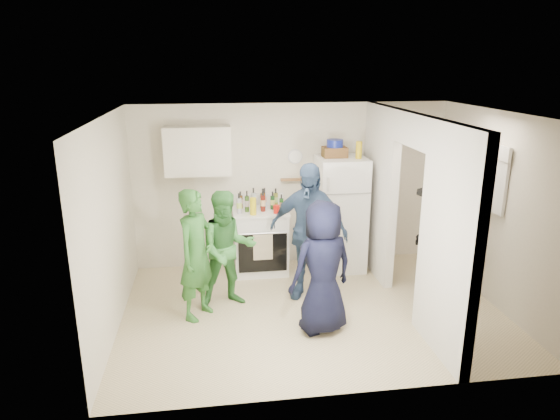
{
  "coord_description": "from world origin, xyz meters",
  "views": [
    {
      "loc": [
        -1.22,
        -5.68,
        3.08
      ],
      "look_at": [
        -0.36,
        0.4,
        1.25
      ],
      "focal_mm": 32.0,
      "sensor_mm": 36.0,
      "label": 1
    }
  ],
  "objects_px": {
    "stove": "(260,241)",
    "person_nook": "(435,237)",
    "wicker_basket": "(335,152)",
    "fridge": "(340,214)",
    "person_green_left": "(197,255)",
    "person_navy": "(323,268)",
    "blue_bowl": "(335,143)",
    "yellow_cup_stack_top": "(359,150)",
    "person_denim": "(308,231)",
    "person_green_center": "(227,249)"
  },
  "relations": [
    {
      "from": "stove",
      "to": "wicker_basket",
      "type": "height_order",
      "value": "wicker_basket"
    },
    {
      "from": "fridge",
      "to": "person_green_left",
      "type": "xyz_separation_m",
      "value": [
        -2.12,
        -1.26,
        -0.04
      ]
    },
    {
      "from": "person_denim",
      "to": "person_navy",
      "type": "bearing_deg",
      "value": -59.02
    },
    {
      "from": "blue_bowl",
      "to": "yellow_cup_stack_top",
      "type": "distance_m",
      "value": 0.36
    },
    {
      "from": "person_navy",
      "to": "stove",
      "type": "bearing_deg",
      "value": -91.93
    },
    {
      "from": "fridge",
      "to": "person_nook",
      "type": "relative_size",
      "value": 1.05
    },
    {
      "from": "yellow_cup_stack_top",
      "to": "person_navy",
      "type": "relative_size",
      "value": 0.16
    },
    {
      "from": "fridge",
      "to": "blue_bowl",
      "type": "height_order",
      "value": "blue_bowl"
    },
    {
      "from": "wicker_basket",
      "to": "yellow_cup_stack_top",
      "type": "height_order",
      "value": "yellow_cup_stack_top"
    },
    {
      "from": "fridge",
      "to": "person_green_left",
      "type": "height_order",
      "value": "fridge"
    },
    {
      "from": "stove",
      "to": "person_green_left",
      "type": "xyz_separation_m",
      "value": [
        -0.91,
        -1.29,
        0.34
      ]
    },
    {
      "from": "stove",
      "to": "person_nook",
      "type": "relative_size",
      "value": 0.59
    },
    {
      "from": "wicker_basket",
      "to": "blue_bowl",
      "type": "bearing_deg",
      "value": 0.0
    },
    {
      "from": "blue_bowl",
      "to": "person_denim",
      "type": "bearing_deg",
      "value": -120.96
    },
    {
      "from": "wicker_basket",
      "to": "person_denim",
      "type": "bearing_deg",
      "value": -120.96
    },
    {
      "from": "stove",
      "to": "person_green_left",
      "type": "distance_m",
      "value": 1.62
    },
    {
      "from": "fridge",
      "to": "person_navy",
      "type": "bearing_deg",
      "value": -110.46
    },
    {
      "from": "person_green_center",
      "to": "person_nook",
      "type": "height_order",
      "value": "person_nook"
    },
    {
      "from": "blue_bowl",
      "to": "person_green_center",
      "type": "distance_m",
      "value": 2.27
    },
    {
      "from": "person_green_left",
      "to": "person_nook",
      "type": "xyz_separation_m",
      "value": [
        3.15,
        0.19,
        0.0
      ]
    },
    {
      "from": "fridge",
      "to": "person_green_left",
      "type": "bearing_deg",
      "value": -149.26
    },
    {
      "from": "stove",
      "to": "person_green_center",
      "type": "relative_size",
      "value": 0.63
    },
    {
      "from": "wicker_basket",
      "to": "person_nook",
      "type": "height_order",
      "value": "wicker_basket"
    },
    {
      "from": "blue_bowl",
      "to": "person_navy",
      "type": "distance_m",
      "value": 2.26
    },
    {
      "from": "person_green_left",
      "to": "person_green_center",
      "type": "distance_m",
      "value": 0.46
    },
    {
      "from": "stove",
      "to": "person_denim",
      "type": "bearing_deg",
      "value": -59.75
    },
    {
      "from": "person_navy",
      "to": "person_nook",
      "type": "relative_size",
      "value": 0.97
    },
    {
      "from": "wicker_basket",
      "to": "person_nook",
      "type": "relative_size",
      "value": 0.21
    },
    {
      "from": "stove",
      "to": "person_denim",
      "type": "relative_size",
      "value": 0.52
    },
    {
      "from": "stove",
      "to": "fridge",
      "type": "height_order",
      "value": "fridge"
    },
    {
      "from": "blue_bowl",
      "to": "person_green_left",
      "type": "relative_size",
      "value": 0.15
    },
    {
      "from": "person_navy",
      "to": "yellow_cup_stack_top",
      "type": "bearing_deg",
      "value": -135.72
    },
    {
      "from": "fridge",
      "to": "yellow_cup_stack_top",
      "type": "bearing_deg",
      "value": -24.44
    },
    {
      "from": "blue_bowl",
      "to": "person_green_left",
      "type": "xyz_separation_m",
      "value": [
        -2.02,
        -1.31,
        -1.11
      ]
    },
    {
      "from": "stove",
      "to": "person_nook",
      "type": "distance_m",
      "value": 2.52
    },
    {
      "from": "stove",
      "to": "person_navy",
      "type": "height_order",
      "value": "person_navy"
    },
    {
      "from": "person_green_left",
      "to": "stove",
      "type": "bearing_deg",
      "value": -0.27
    },
    {
      "from": "person_green_center",
      "to": "blue_bowl",
      "type": "bearing_deg",
      "value": 24.05
    },
    {
      "from": "blue_bowl",
      "to": "yellow_cup_stack_top",
      "type": "xyz_separation_m",
      "value": [
        0.32,
        -0.15,
        -0.08
      ]
    },
    {
      "from": "wicker_basket",
      "to": "person_green_center",
      "type": "xyz_separation_m",
      "value": [
        -1.64,
        -1.06,
        -1.03
      ]
    },
    {
      "from": "wicker_basket",
      "to": "blue_bowl",
      "type": "distance_m",
      "value": 0.13
    },
    {
      "from": "blue_bowl",
      "to": "person_nook",
      "type": "relative_size",
      "value": 0.15
    },
    {
      "from": "yellow_cup_stack_top",
      "to": "person_denim",
      "type": "bearing_deg",
      "value": -138.04
    },
    {
      "from": "yellow_cup_stack_top",
      "to": "person_nook",
      "type": "relative_size",
      "value": 0.15
    },
    {
      "from": "blue_bowl",
      "to": "person_navy",
      "type": "height_order",
      "value": "blue_bowl"
    },
    {
      "from": "stove",
      "to": "person_green_left",
      "type": "bearing_deg",
      "value": -125.18
    },
    {
      "from": "person_green_left",
      "to": "person_denim",
      "type": "bearing_deg",
      "value": -41.07
    },
    {
      "from": "fridge",
      "to": "person_green_center",
      "type": "bearing_deg",
      "value": -149.85
    },
    {
      "from": "wicker_basket",
      "to": "person_nook",
      "type": "xyz_separation_m",
      "value": [
        1.13,
        -1.13,
        -0.98
      ]
    },
    {
      "from": "person_green_left",
      "to": "person_denim",
      "type": "relative_size",
      "value": 0.89
    }
  ]
}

